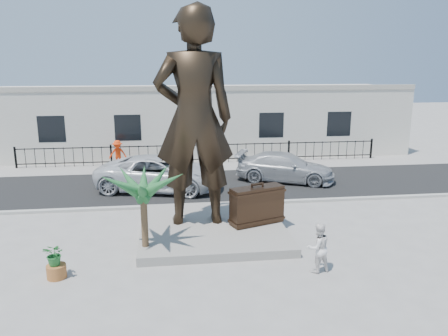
# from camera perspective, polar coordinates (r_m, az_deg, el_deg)

# --- Properties ---
(ground) EXTENTS (100.00, 100.00, 0.00)m
(ground) POSITION_cam_1_polar(r_m,az_deg,el_deg) (15.03, 0.97, -10.37)
(ground) COLOR #9E9991
(ground) RESTS_ON ground
(street) EXTENTS (40.00, 7.00, 0.01)m
(street) POSITION_cam_1_polar(r_m,az_deg,el_deg) (22.52, -1.91, -2.09)
(street) COLOR black
(street) RESTS_ON ground
(curb) EXTENTS (40.00, 0.25, 0.12)m
(curb) POSITION_cam_1_polar(r_m,az_deg,el_deg) (19.17, -0.94, -4.75)
(curb) COLOR #A5A399
(curb) RESTS_ON ground
(far_sidewalk) EXTENTS (40.00, 2.50, 0.02)m
(far_sidewalk) POSITION_cam_1_polar(r_m,az_deg,el_deg) (26.38, -2.72, 0.27)
(far_sidewalk) COLOR #9E9991
(far_sidewalk) RESTS_ON ground
(plinth) EXTENTS (5.20, 5.20, 0.30)m
(plinth) POSITION_cam_1_polar(r_m,az_deg,el_deg) (16.29, -1.54, -7.84)
(plinth) COLOR gray
(plinth) RESTS_ON ground
(fence) EXTENTS (22.00, 0.10, 1.20)m
(fence) POSITION_cam_1_polar(r_m,az_deg,el_deg) (27.03, -2.87, 1.87)
(fence) COLOR black
(fence) RESTS_ON ground
(building) EXTENTS (28.00, 7.00, 4.40)m
(building) POSITION_cam_1_polar(r_m,az_deg,el_deg) (30.90, -3.51, 6.36)
(building) COLOR silver
(building) RESTS_ON ground
(statue) EXTENTS (2.85, 1.90, 7.74)m
(statue) POSITION_cam_1_polar(r_m,az_deg,el_deg) (15.63, -3.93, 6.48)
(statue) COLOR black
(statue) RESTS_ON plinth
(suitcase) EXTENTS (2.08, 1.27, 1.40)m
(suitcase) POSITION_cam_1_polar(r_m,az_deg,el_deg) (16.13, 4.33, -4.88)
(suitcase) COLOR black
(suitcase) RESTS_ON plinth
(tourist) EXTENTS (0.85, 0.72, 1.52)m
(tourist) POSITION_cam_1_polar(r_m,az_deg,el_deg) (13.45, 12.19, -10.14)
(tourist) COLOR white
(tourist) RESTS_ON ground
(car_white) EXTENTS (6.48, 4.07, 1.67)m
(car_white) POSITION_cam_1_polar(r_m,az_deg,el_deg) (21.50, -8.49, -0.69)
(car_white) COLOR silver
(car_white) RESTS_ON street
(car_silver) EXTENTS (5.51, 3.88, 1.48)m
(car_silver) POSITION_cam_1_polar(r_m,az_deg,el_deg) (23.13, 7.99, 0.11)
(car_silver) COLOR #A1A3A6
(car_silver) RESTS_ON street
(worker) EXTENTS (1.08, 0.67, 1.62)m
(worker) POSITION_cam_1_polar(r_m,az_deg,el_deg) (26.62, -13.70, 1.82)
(worker) COLOR #EF380C
(worker) RESTS_ON far_sidewalk
(palm_tree) EXTENTS (1.80, 1.80, 3.20)m
(palm_tree) POSITION_cam_1_polar(r_m,az_deg,el_deg) (14.76, -10.16, -11.06)
(palm_tree) COLOR #1F5629
(palm_tree) RESTS_ON ground
(planter) EXTENTS (0.56, 0.56, 0.40)m
(planter) POSITION_cam_1_polar(r_m,az_deg,el_deg) (13.91, -21.03, -12.50)
(planter) COLOR #A05C2A
(planter) RESTS_ON ground
(shrub) EXTENTS (0.76, 0.72, 0.68)m
(shrub) POSITION_cam_1_polar(r_m,az_deg,el_deg) (13.69, -21.23, -10.47)
(shrub) COLOR #21672B
(shrub) RESTS_ON planter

